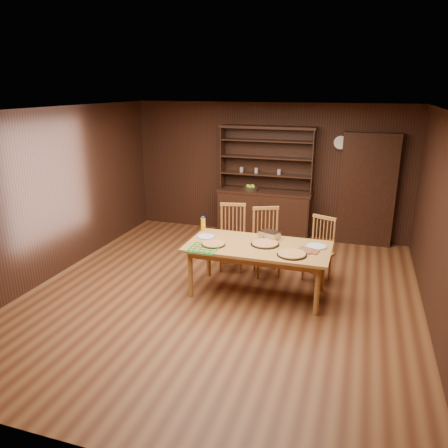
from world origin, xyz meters
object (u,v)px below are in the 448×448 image
(dining_table, at_px, (258,250))
(chair_left, at_px, (232,234))
(china_hutch, at_px, (264,207))
(chair_center, at_px, (266,239))
(juice_bottle, at_px, (203,224))
(chair_right, at_px, (320,247))

(dining_table, bearing_deg, chair_left, 126.78)
(china_hutch, height_order, dining_table, china_hutch)
(china_hutch, distance_m, chair_center, 1.80)
(chair_left, height_order, juice_bottle, chair_left)
(china_hutch, relative_size, chair_center, 2.02)
(juice_bottle, bearing_deg, china_hutch, 77.35)
(china_hutch, bearing_deg, chair_left, -95.37)
(chair_right, bearing_deg, chair_center, -156.76)
(chair_center, bearing_deg, china_hutch, 80.01)
(chair_left, bearing_deg, juice_bottle, -135.61)
(juice_bottle, bearing_deg, chair_left, 55.73)
(chair_center, bearing_deg, chair_left, 150.55)
(chair_left, xyz_separation_m, chair_center, (0.58, -0.06, 0.00))
(chair_left, relative_size, juice_bottle, 4.65)
(dining_table, relative_size, chair_left, 1.87)
(dining_table, bearing_deg, juice_bottle, 159.04)
(china_hutch, relative_size, chair_right, 2.18)
(dining_table, height_order, chair_left, chair_left)
(chair_left, relative_size, chair_right, 1.08)
(chair_center, xyz_separation_m, juice_bottle, (-0.91, -0.42, 0.29))
(chair_center, relative_size, juice_bottle, 4.66)
(chair_center, height_order, juice_bottle, chair_center)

